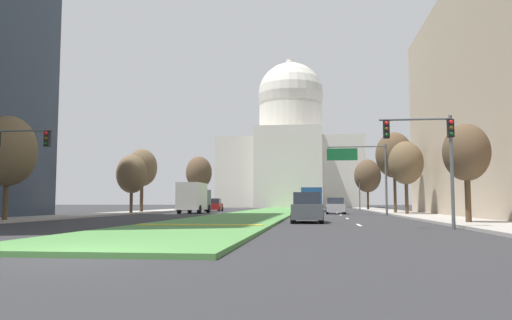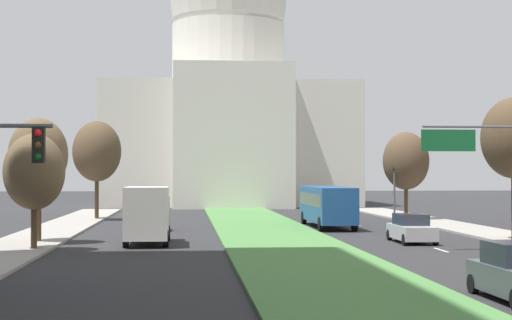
{
  "view_description": "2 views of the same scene",
  "coord_description": "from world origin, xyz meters",
  "px_view_note": "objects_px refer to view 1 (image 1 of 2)",
  "views": [
    {
      "loc": [
        5.48,
        -10.54,
        1.25
      ],
      "look_at": [
        -1.43,
        46.6,
        6.06
      ],
      "focal_mm": 34.92,
      "sensor_mm": 36.0,
      "label": 1
    },
    {
      "loc": [
        -5.34,
        -5.64,
        3.95
      ],
      "look_at": [
        -1.27,
        42.9,
        4.71
      ],
      "focal_mm": 59.05,
      "sensor_mm": 36.0,
      "label": 2
    }
  ],
  "objects_px": {
    "box_truck_delivery": "(194,198)",
    "street_tree_right_distant": "(368,176)",
    "street_tree_right_near": "(466,153)",
    "sedan_midblock": "(335,206)",
    "overhead_guide_sign": "(363,165)",
    "street_tree_left_distant": "(199,173)",
    "street_tree_left_far": "(142,168)",
    "street_tree_left_mid": "(132,174)",
    "sedan_distant": "(214,205)",
    "traffic_light_near_right": "(432,146)",
    "city_bus": "(312,198)",
    "street_tree_left_near": "(8,151)",
    "sedan_lead_stopped": "(307,208)",
    "traffic_light_near_left": "(11,154)",
    "street_tree_right_far": "(394,155)",
    "capitol_building": "(291,150)",
    "traffic_light_far_right": "(360,187)",
    "street_tree_right_mid": "(406,163)"
  },
  "relations": [
    {
      "from": "box_truck_delivery",
      "to": "overhead_guide_sign",
      "type": "bearing_deg",
      "value": -17.29
    },
    {
      "from": "street_tree_left_near",
      "to": "box_truck_delivery",
      "type": "bearing_deg",
      "value": 76.46
    },
    {
      "from": "street_tree_left_near",
      "to": "sedan_lead_stopped",
      "type": "height_order",
      "value": "street_tree_left_near"
    },
    {
      "from": "traffic_light_near_left",
      "to": "sedan_lead_stopped",
      "type": "distance_m",
      "value": 16.85
    },
    {
      "from": "street_tree_right_mid",
      "to": "overhead_guide_sign",
      "type": "bearing_deg",
      "value": 176.71
    },
    {
      "from": "box_truck_delivery",
      "to": "city_bus",
      "type": "bearing_deg",
      "value": 47.86
    },
    {
      "from": "traffic_light_near_right",
      "to": "street_tree_left_mid",
      "type": "xyz_separation_m",
      "value": [
        -23.77,
        24.7,
        0.2
      ]
    },
    {
      "from": "street_tree_left_distant",
      "to": "street_tree_left_far",
      "type": "bearing_deg",
      "value": -91.97
    },
    {
      "from": "traffic_light_near_left",
      "to": "street_tree_right_distant",
      "type": "distance_m",
      "value": 54.05
    },
    {
      "from": "traffic_light_near_left",
      "to": "street_tree_right_near",
      "type": "distance_m",
      "value": 24.63
    },
    {
      "from": "street_tree_right_near",
      "to": "sedan_midblock",
      "type": "xyz_separation_m",
      "value": [
        -6.19,
        23.61,
        -3.11
      ]
    },
    {
      "from": "traffic_light_far_right",
      "to": "traffic_light_near_right",
      "type": "bearing_deg",
      "value": -90.99
    },
    {
      "from": "overhead_guide_sign",
      "to": "street_tree_left_near",
      "type": "relative_size",
      "value": 1.0
    },
    {
      "from": "street_tree_left_mid",
      "to": "sedan_distant",
      "type": "relative_size",
      "value": 1.41
    },
    {
      "from": "overhead_guide_sign",
      "to": "street_tree_right_distant",
      "type": "height_order",
      "value": "street_tree_right_distant"
    },
    {
      "from": "traffic_light_near_right",
      "to": "street_tree_right_near",
      "type": "relative_size",
      "value": 0.95
    },
    {
      "from": "street_tree_left_near",
      "to": "street_tree_right_far",
      "type": "relative_size",
      "value": 0.78
    },
    {
      "from": "traffic_light_far_right",
      "to": "street_tree_right_near",
      "type": "height_order",
      "value": "street_tree_right_near"
    },
    {
      "from": "street_tree_left_mid",
      "to": "street_tree_left_far",
      "type": "bearing_deg",
      "value": 97.31
    },
    {
      "from": "capitol_building",
      "to": "street_tree_right_near",
      "type": "height_order",
      "value": "capitol_building"
    },
    {
      "from": "overhead_guide_sign",
      "to": "traffic_light_near_left",
      "type": "bearing_deg",
      "value": -133.64
    },
    {
      "from": "capitol_building",
      "to": "street_tree_left_distant",
      "type": "xyz_separation_m",
      "value": [
        -12.76,
        -32.88,
        -6.75
      ]
    },
    {
      "from": "overhead_guide_sign",
      "to": "street_tree_left_distant",
      "type": "relative_size",
      "value": 0.78
    },
    {
      "from": "overhead_guide_sign",
      "to": "traffic_light_near_right",
      "type": "bearing_deg",
      "value": -87.59
    },
    {
      "from": "street_tree_right_mid",
      "to": "box_truck_delivery",
      "type": "distance_m",
      "value": 21.96
    },
    {
      "from": "traffic_light_near_left",
      "to": "sedan_lead_stopped",
      "type": "bearing_deg",
      "value": 18.77
    },
    {
      "from": "street_tree_left_near",
      "to": "street_tree_right_mid",
      "type": "xyz_separation_m",
      "value": [
        26.72,
        18.14,
        0.41
      ]
    },
    {
      "from": "box_truck_delivery",
      "to": "street_tree_right_distant",
      "type": "bearing_deg",
      "value": 46.7
    },
    {
      "from": "street_tree_left_far",
      "to": "street_tree_left_distant",
      "type": "bearing_deg",
      "value": 88.03
    },
    {
      "from": "street_tree_right_far",
      "to": "street_tree_right_distant",
      "type": "bearing_deg",
      "value": 91.3
    },
    {
      "from": "sedan_midblock",
      "to": "box_truck_delivery",
      "type": "distance_m",
      "value": 14.89
    },
    {
      "from": "street_tree_left_far",
      "to": "city_bus",
      "type": "height_order",
      "value": "street_tree_left_far"
    },
    {
      "from": "street_tree_right_near",
      "to": "street_tree_right_distant",
      "type": "bearing_deg",
      "value": 90.91
    },
    {
      "from": "overhead_guide_sign",
      "to": "street_tree_left_far",
      "type": "relative_size",
      "value": 0.92
    },
    {
      "from": "street_tree_right_mid",
      "to": "sedan_lead_stopped",
      "type": "distance_m",
      "value": 18.65
    },
    {
      "from": "sedan_lead_stopped",
      "to": "box_truck_delivery",
      "type": "distance_m",
      "value": 24.94
    },
    {
      "from": "traffic_light_far_right",
      "to": "sedan_distant",
      "type": "distance_m",
      "value": 21.37
    },
    {
      "from": "traffic_light_near_left",
      "to": "traffic_light_far_right",
      "type": "relative_size",
      "value": 1.0
    },
    {
      "from": "sedan_distant",
      "to": "street_tree_left_distant",
      "type": "bearing_deg",
      "value": 111.7
    },
    {
      "from": "capitol_building",
      "to": "traffic_light_near_left",
      "type": "distance_m",
      "value": 85.43
    },
    {
      "from": "traffic_light_near_right",
      "to": "sedan_midblock",
      "type": "bearing_deg",
      "value": 96.81
    },
    {
      "from": "street_tree_right_far",
      "to": "street_tree_left_distant",
      "type": "xyz_separation_m",
      "value": [
        -26.15,
        24.61,
        -0.19
      ]
    },
    {
      "from": "street_tree_right_far",
      "to": "city_bus",
      "type": "relative_size",
      "value": 0.75
    },
    {
      "from": "traffic_light_near_left",
      "to": "street_tree_right_near",
      "type": "relative_size",
      "value": 0.95
    },
    {
      "from": "traffic_light_far_right",
      "to": "street_tree_left_near",
      "type": "height_order",
      "value": "street_tree_left_near"
    },
    {
      "from": "street_tree_left_far",
      "to": "city_bus",
      "type": "xyz_separation_m",
      "value": [
        18.48,
        12.66,
        -3.18
      ]
    },
    {
      "from": "sedan_distant",
      "to": "street_tree_right_far",
      "type": "bearing_deg",
      "value": -29.23
    },
    {
      "from": "street_tree_left_far",
      "to": "street_tree_left_near",
      "type": "bearing_deg",
      "value": -89.04
    },
    {
      "from": "capitol_building",
      "to": "street_tree_right_mid",
      "type": "relative_size",
      "value": 4.93
    },
    {
      "from": "overhead_guide_sign",
      "to": "sedan_midblock",
      "type": "distance_m",
      "value": 6.97
    }
  ]
}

